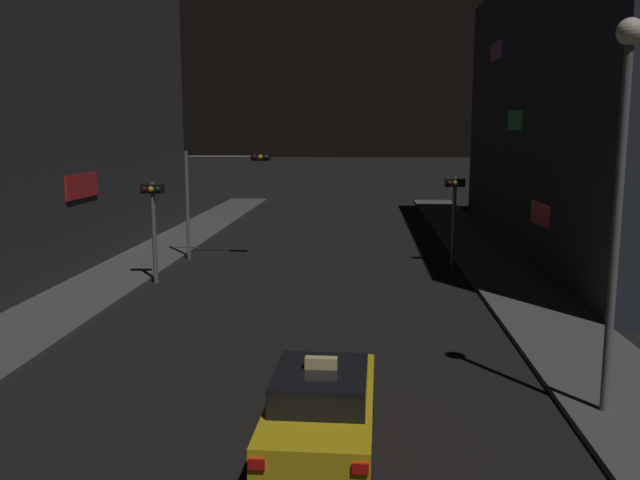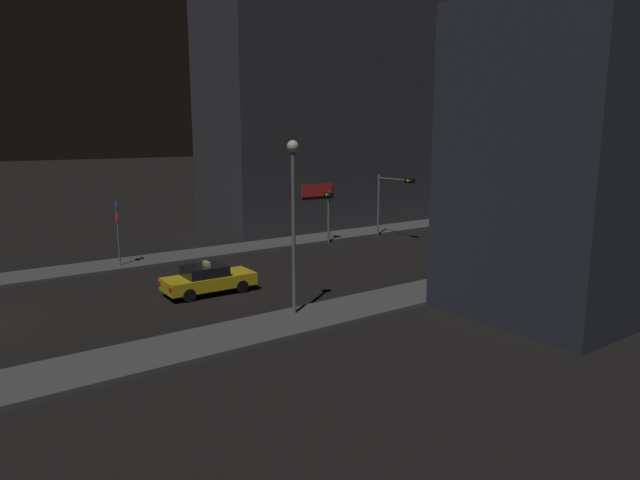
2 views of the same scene
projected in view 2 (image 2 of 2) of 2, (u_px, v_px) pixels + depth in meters
name	position (u px, v px, depth m)	size (l,w,h in m)	color
sidewalk_left	(342.00, 235.00, 43.26)	(2.92, 55.31, 0.15)	#4C4C4C
sidewalk_right	(504.00, 273.00, 31.54)	(2.92, 55.31, 0.15)	#4C4C4C
building_facade_left	(330.00, 111.00, 47.60)	(8.22, 21.23, 19.14)	#333338
taxi	(208.00, 279.00, 27.64)	(1.90, 4.49, 1.62)	yellow
traffic_light_overhead	(392.00, 193.00, 41.36)	(3.71, 0.42, 4.69)	slate
traffic_light_left_kerb	(328.00, 206.00, 39.95)	(0.80, 0.42, 3.71)	slate
traffic_light_right_kerb	(498.00, 221.00, 33.25)	(0.80, 0.42, 3.68)	slate
sign_pole_left	(118.00, 227.00, 32.64)	(0.63, 0.10, 3.77)	slate
street_lamp_near_block	(293.00, 200.00, 23.41)	(0.49, 0.49, 7.32)	slate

